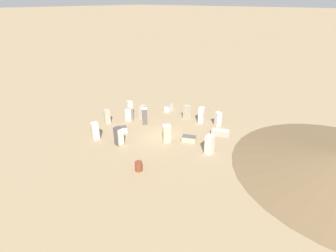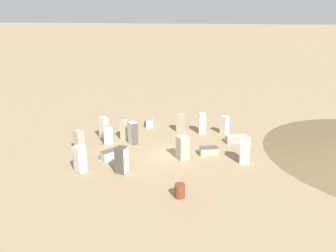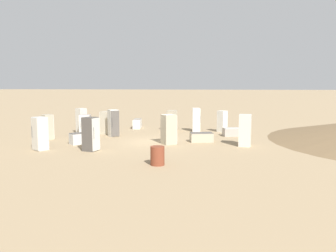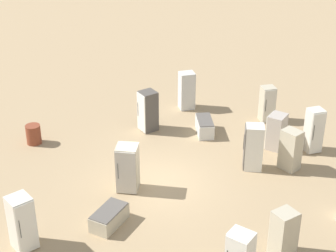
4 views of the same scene
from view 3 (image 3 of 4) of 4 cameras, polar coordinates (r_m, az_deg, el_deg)
ground_plane at (r=21.01m, az=-2.26°, el=-2.82°), size 1000.00×1000.00×0.00m
discarded_fridge_0 at (r=19.59m, az=-21.40°, el=-1.24°), size 0.88×0.86×1.85m
discarded_fridge_1 at (r=26.01m, az=9.43°, el=0.81°), size 0.82×0.82×1.68m
discarded_fridge_2 at (r=20.18m, az=0.15°, el=-0.59°), size 1.09×1.09×1.83m
discarded_fridge_3 at (r=21.17m, az=5.85°, el=-1.95°), size 1.62×1.29×0.60m
discarded_fridge_4 at (r=26.03m, az=4.94°, el=1.09°), size 0.79×0.85×1.87m
discarded_fridge_5 at (r=18.51m, az=-13.29°, el=-1.38°), size 0.77×0.73×1.86m
discarded_fridge_6 at (r=19.98m, az=13.27°, el=-0.74°), size 0.73×0.81×1.90m
discarded_fridge_7 at (r=24.19m, az=-14.21°, el=0.09°), size 0.96×0.90×1.55m
discarded_fridge_8 at (r=25.05m, az=-10.86°, el=0.57°), size 0.69×0.79×1.70m
discarded_fridge_9 at (r=26.49m, az=0.65°, el=0.97°), size 0.77×0.68×1.66m
discarded_fridge_10 at (r=25.67m, az=-14.84°, el=0.87°), size 0.78×0.79×1.92m
discarded_fridge_11 at (r=23.47m, az=-20.21°, el=-0.16°), size 0.79×0.80×1.68m
discarded_fridge_12 at (r=21.08m, az=-14.80°, el=-2.06°), size 1.30×1.54×0.70m
discarded_fridge_13 at (r=24.10m, az=11.83°, el=-1.02°), size 2.05×1.51×0.59m
discarded_fridge_14 at (r=28.32m, az=-5.37°, el=0.43°), size 1.09×1.75×0.79m
discarded_fridge_15 at (r=23.68m, az=-9.48°, el=0.51°), size 0.96×0.96×1.91m
rusty_barrel at (r=14.80m, az=-1.85°, el=-5.19°), size 0.64×0.64×0.85m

